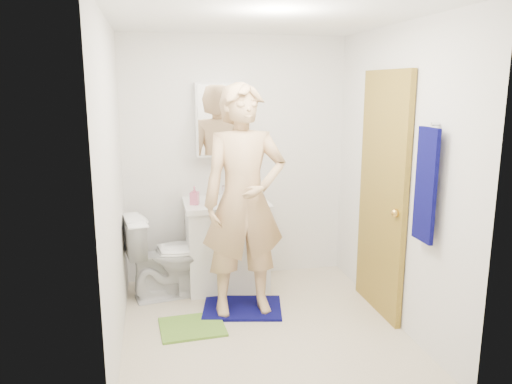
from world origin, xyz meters
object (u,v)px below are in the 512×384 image
at_px(towel, 426,185).
at_px(soap_dispenser, 194,195).
at_px(vanity_cabinet, 227,247).
at_px(medicine_cabinet, 221,120).
at_px(man, 244,201).
at_px(toilet, 169,255).
at_px(toothbrush_cup, 252,193).

distance_m(towel, soap_dispenser, 2.08).
relative_size(vanity_cabinet, soap_dispenser, 4.71).
xyz_separation_m(medicine_cabinet, towel, (1.18, -1.71, -0.35)).
bearing_deg(medicine_cabinet, vanity_cabinet, -90.00).
bearing_deg(soap_dispenser, man, -56.12).
distance_m(towel, toilet, 2.36).
relative_size(vanity_cabinet, toothbrush_cup, 7.01).
xyz_separation_m(vanity_cabinet, man, (0.06, -0.60, 0.59)).
xyz_separation_m(toilet, toothbrush_cup, (0.82, 0.21, 0.50)).
xyz_separation_m(medicine_cabinet, soap_dispenser, (-0.30, -0.29, -0.67)).
bearing_deg(soap_dispenser, toilet, -167.05).
bearing_deg(toothbrush_cup, vanity_cabinet, -162.06).
relative_size(soap_dispenser, toothbrush_cup, 1.49).
distance_m(medicine_cabinet, man, 1.03).
bearing_deg(toilet, soap_dispenser, -87.14).
bearing_deg(vanity_cabinet, medicine_cabinet, 90.00).
xyz_separation_m(medicine_cabinet, toothbrush_cup, (0.27, -0.14, -0.70)).
xyz_separation_m(vanity_cabinet, towel, (1.18, -1.48, 0.85)).
distance_m(toilet, soap_dispenser, 0.60).
xyz_separation_m(vanity_cabinet, soap_dispenser, (-0.30, -0.06, 0.53)).
height_order(vanity_cabinet, towel, towel).
height_order(vanity_cabinet, medicine_cabinet, medicine_cabinet).
xyz_separation_m(vanity_cabinet, toothbrush_cup, (0.27, 0.09, 0.50)).
relative_size(medicine_cabinet, toilet, 0.89).
height_order(vanity_cabinet, man, man).
distance_m(vanity_cabinet, toilet, 0.56).
relative_size(towel, man, 0.41).
bearing_deg(man, toilet, 139.76).
distance_m(toothbrush_cup, man, 0.73).
relative_size(toilet, soap_dispenser, 4.65).
distance_m(towel, toothbrush_cup, 1.85).
distance_m(medicine_cabinet, soap_dispenser, 0.78).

